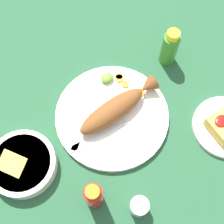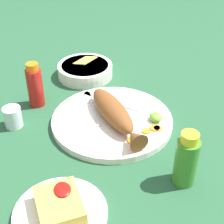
# 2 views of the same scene
# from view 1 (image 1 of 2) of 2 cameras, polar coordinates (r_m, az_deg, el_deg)

# --- Properties ---
(ground_plane) EXTENTS (4.00, 4.00, 0.00)m
(ground_plane) POSITION_cam_1_polar(r_m,az_deg,el_deg) (0.92, 0.00, -0.95)
(ground_plane) COLOR #235133
(main_plate) EXTENTS (0.33, 0.33, 0.02)m
(main_plate) POSITION_cam_1_polar(r_m,az_deg,el_deg) (0.91, 0.00, -0.73)
(main_plate) COLOR white
(main_plate) RESTS_ON ground_plane
(fried_fish) EXTENTS (0.27, 0.08, 0.05)m
(fried_fish) POSITION_cam_1_polar(r_m,az_deg,el_deg) (0.88, 0.90, 0.82)
(fried_fish) COLOR brown
(fried_fish) RESTS_ON main_plate
(fork_near) EXTENTS (0.19, 0.03, 0.00)m
(fork_near) POSITION_cam_1_polar(r_m,az_deg,el_deg) (0.88, -3.09, -4.75)
(fork_near) COLOR silver
(fork_near) RESTS_ON main_plate
(fork_far) EXTENTS (0.15, 0.13, 0.00)m
(fork_far) POSITION_cam_1_polar(r_m,az_deg,el_deg) (0.89, -5.19, -2.42)
(fork_far) COLOR silver
(fork_far) RESTS_ON main_plate
(carrot_slice_near) EXTENTS (0.03, 0.03, 0.00)m
(carrot_slice_near) POSITION_cam_1_polar(r_m,az_deg,el_deg) (0.94, 5.14, 3.57)
(carrot_slice_near) COLOR orange
(carrot_slice_near) RESTS_ON main_plate
(carrot_slice_mid) EXTENTS (0.02, 0.02, 0.00)m
(carrot_slice_mid) POSITION_cam_1_polar(r_m,az_deg,el_deg) (0.95, 2.45, 5.05)
(carrot_slice_mid) COLOR orange
(carrot_slice_mid) RESTS_ON main_plate
(carrot_slice_far) EXTENTS (0.03, 0.03, 0.00)m
(carrot_slice_far) POSITION_cam_1_polar(r_m,az_deg,el_deg) (0.96, 1.31, 6.14)
(carrot_slice_far) COLOR orange
(carrot_slice_far) RESTS_ON main_plate
(carrot_slice_extra) EXTENTS (0.02, 0.02, 0.00)m
(carrot_slice_extra) POSITION_cam_1_polar(r_m,az_deg,el_deg) (0.96, 1.32, 6.56)
(carrot_slice_extra) COLOR orange
(carrot_slice_extra) RESTS_ON main_plate
(lime_wedge_main) EXTENTS (0.04, 0.03, 0.02)m
(lime_wedge_main) POSITION_cam_1_polar(r_m,az_deg,el_deg) (0.95, -0.92, 6.28)
(lime_wedge_main) COLOR #6BB233
(lime_wedge_main) RESTS_ON main_plate
(hot_sauce_bottle_red) EXTENTS (0.05, 0.05, 0.13)m
(hot_sauce_bottle_red) POSITION_cam_1_polar(r_m,az_deg,el_deg) (0.79, -3.33, -15.12)
(hot_sauce_bottle_red) COLOR #B21914
(hot_sauce_bottle_red) RESTS_ON ground_plane
(hot_sauce_bottle_green) EXTENTS (0.05, 0.05, 0.13)m
(hot_sauce_bottle_green) POSITION_cam_1_polar(r_m,az_deg,el_deg) (0.98, 10.49, 11.49)
(hot_sauce_bottle_green) COLOR #3D8428
(hot_sauce_bottle_green) RESTS_ON ground_plane
(salt_cup) EXTENTS (0.05, 0.05, 0.06)m
(salt_cup) POSITION_cam_1_polar(r_m,az_deg,el_deg) (0.83, 4.94, -16.89)
(salt_cup) COLOR silver
(salt_cup) RESTS_ON ground_plane
(guacamole_bowl) EXTENTS (0.18, 0.18, 0.06)m
(guacamole_bowl) POSITION_cam_1_polar(r_m,az_deg,el_deg) (0.88, -16.06, -9.10)
(guacamole_bowl) COLOR white
(guacamole_bowl) RESTS_ON ground_plane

